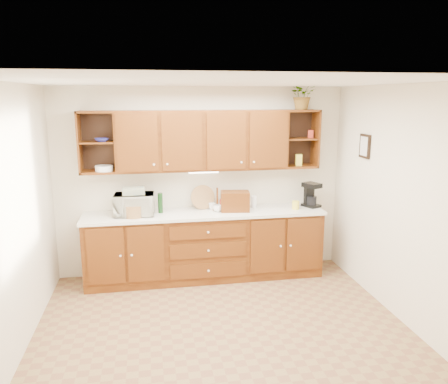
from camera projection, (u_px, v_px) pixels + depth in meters
name	position (u px, v px, depth m)	size (l,w,h in m)	color
floor	(223.00, 330.00, 4.71)	(4.00, 4.00, 0.00)	olive
ceiling	(223.00, 82.00, 4.16)	(4.00, 4.00, 0.00)	white
back_wall	(202.00, 181.00, 6.12)	(4.00, 4.00, 0.00)	beige
left_wall	(13.00, 223.00, 4.09)	(3.50, 3.50, 0.00)	beige
right_wall	(403.00, 205.00, 4.77)	(3.50, 3.50, 0.00)	beige
base_cabinets	(205.00, 246.00, 6.01)	(3.20, 0.60, 0.90)	#3A1606
countertop	(205.00, 213.00, 5.90)	(3.24, 0.64, 0.04)	silver
upper_cabinets	(203.00, 140.00, 5.84)	(3.20, 0.33, 0.80)	#3A1606
undercabinet_light	(204.00, 172.00, 5.87)	(0.40, 0.05, 0.03)	white
framed_picture	(365.00, 146.00, 5.52)	(0.03, 0.24, 0.30)	black
wicker_basket	(134.00, 211.00, 5.63)	(0.24, 0.24, 0.16)	#A07342
microwave	(134.00, 205.00, 5.71)	(0.51, 0.35, 0.28)	beige
towel_stack	(134.00, 191.00, 5.67)	(0.28, 0.21, 0.08)	tan
wine_bottle	(160.00, 203.00, 5.82)	(0.07, 0.07, 0.27)	black
woven_tray	(203.00, 208.00, 6.05)	(0.34, 0.34, 0.02)	#A07342
bread_box	(235.00, 201.00, 5.92)	(0.38, 0.24, 0.27)	#3A1606
mug_tree	(217.00, 207.00, 5.97)	(0.30, 0.29, 0.32)	#3A1606
canister_red	(224.00, 205.00, 5.96)	(0.11, 0.11, 0.15)	#A12717
canister_white	(254.00, 202.00, 6.08)	(0.08, 0.08, 0.17)	white
canister_yellow	(296.00, 205.00, 6.03)	(0.10, 0.10, 0.11)	yellow
coffee_maker	(311.00, 195.00, 6.16)	(0.26, 0.29, 0.34)	black
bowl_stack	(102.00, 140.00, 5.57)	(0.18, 0.18, 0.04)	navy
plate_stack	(104.00, 168.00, 5.65)	(0.23, 0.23, 0.07)	white
pantry_box_yellow	(299.00, 160.00, 6.11)	(0.09, 0.07, 0.15)	yellow
pantry_box_red	(311.00, 134.00, 6.07)	(0.07, 0.06, 0.11)	#A12717
potted_plant	(303.00, 95.00, 5.88)	(0.36, 0.31, 0.40)	#999999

